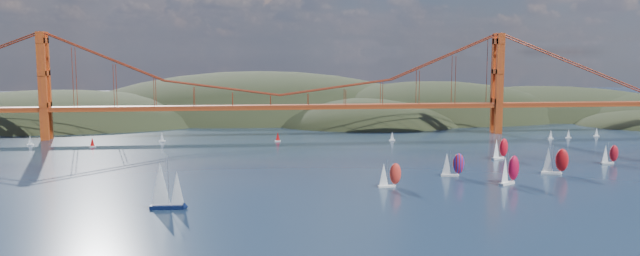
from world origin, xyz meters
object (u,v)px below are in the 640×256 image
object	(u,v)px
racer_1	(509,169)
racer_rwb	(452,164)
racer_0	(389,174)
racer_3	(500,148)
sloop_navy	(165,186)
racer_4	(609,154)
racer_2	(555,160)

from	to	relation	value
racer_1	racer_rwb	size ratio (longest dim) A/B	1.14
racer_0	racer_3	size ratio (longest dim) A/B	0.94
sloop_navy	racer_4	xyz separation A→B (m)	(167.77, 54.85, -2.63)
racer_3	racer_4	distance (m)	42.44
sloop_navy	racer_3	bearing A→B (deg)	32.28
sloop_navy	racer_2	bearing A→B (deg)	18.75
sloop_navy	racer_2	distance (m)	140.60
racer_3	racer_rwb	size ratio (longest dim) A/B	1.02
sloop_navy	racer_4	size ratio (longest dim) A/B	1.76
racer_2	racer_3	bearing A→B (deg)	118.54
racer_1	racer_3	world-z (taller)	racer_1
racer_1	racer_2	bearing A→B (deg)	-0.13
racer_2	racer_0	bearing A→B (deg)	-150.34
racer_0	racer_rwb	world-z (taller)	racer_rwb
sloop_navy	racer_3	distance (m)	146.59
racer_2	racer_rwb	world-z (taller)	racer_2
sloop_navy	racer_rwb	xyz separation A→B (m)	(96.82, 37.26, -2.20)
racer_0	racer_2	distance (m)	67.33
racer_2	racer_rwb	bearing A→B (deg)	-163.78
racer_1	racer_rwb	xyz separation A→B (m)	(-14.89, 15.33, -0.64)
racer_0	racer_4	bearing A→B (deg)	10.86
racer_1	racer_4	bearing A→B (deg)	-2.15
racer_2	racer_1	bearing A→B (deg)	-131.13
racer_1	racer_rwb	world-z (taller)	racer_1
sloop_navy	racer_3	world-z (taller)	sloop_navy
sloop_navy	racer_1	world-z (taller)	sloop_navy
racer_3	racer_4	size ratio (longest dim) A/B	1.13
racer_0	racer_4	size ratio (longest dim) A/B	1.06
racer_0	sloop_navy	bearing A→B (deg)	-170.68
racer_3	racer_rwb	world-z (taller)	racer_3
racer_0	racer_2	size ratio (longest dim) A/B	0.85
racer_1	racer_3	xyz separation A→B (m)	(16.69, 48.76, -0.56)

